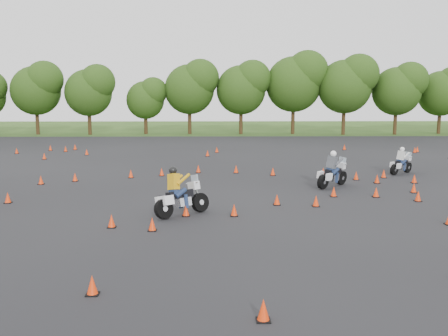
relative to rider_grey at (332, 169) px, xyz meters
name	(u,v)px	position (x,y,z in m)	size (l,w,h in m)	color
ground	(226,211)	(-5.57, -5.36, -0.95)	(140.00, 140.00, 0.00)	#2D5119
asphalt_pad	(223,185)	(-5.57, 0.64, -0.95)	(62.00, 62.00, 0.00)	black
treeline	(258,96)	(-1.36, 29.20, 3.66)	(87.18, 32.45, 10.50)	#254112
traffic_cones	(226,182)	(-5.45, 0.12, -0.72)	(36.50, 33.41, 0.45)	#EF350A
rider_grey	(332,169)	(0.00, 0.00, 0.00)	(2.46, 0.76, 1.90)	#47494F
rider_yellow	(183,191)	(-7.24, -6.05, 0.02)	(2.52, 0.77, 1.95)	#C58E11
rider_white	(401,160)	(5.14, 4.21, -0.13)	(2.12, 0.65, 1.64)	silver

